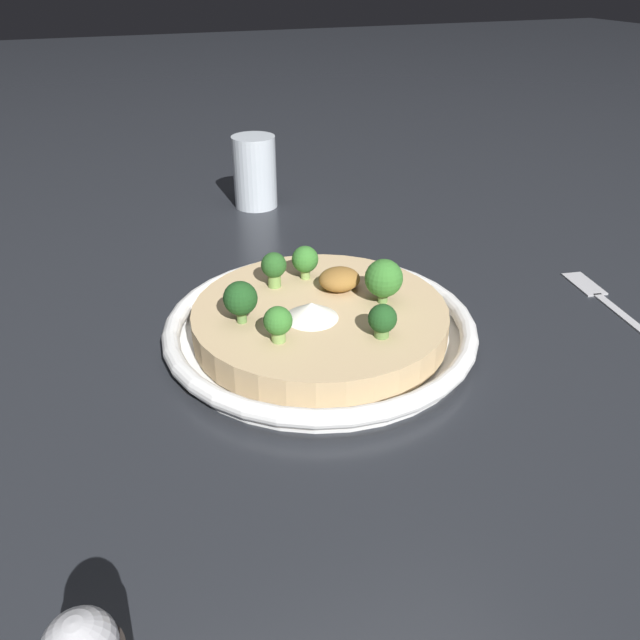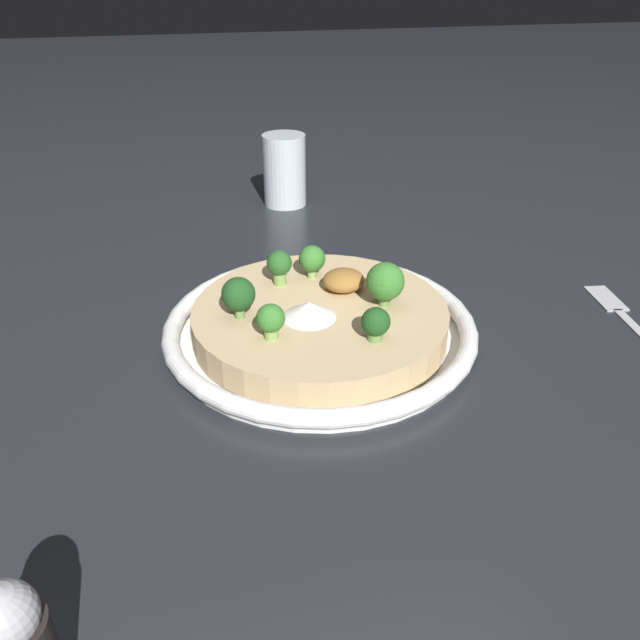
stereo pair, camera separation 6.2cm
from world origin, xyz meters
TOP-DOWN VIEW (x-y plane):
  - ground_plane at (0.00, 0.00)m, footprint 6.00×6.00m
  - risotto_bowl at (0.00, 0.00)m, footprint 0.32×0.32m
  - cheese_sprinkle at (0.02, 0.02)m, footprint 0.05×0.05m
  - crispy_onion_garnish at (-0.03, -0.03)m, footprint 0.04×0.04m
  - broccoli_front_left at (-0.01, -0.07)m, footprint 0.03×0.03m
  - broccoli_back at (-0.03, 0.07)m, footprint 0.03×0.03m
  - broccoli_back_left at (-0.06, 0.01)m, footprint 0.04×0.04m
  - broccoli_front at (0.03, -0.06)m, footprint 0.03×0.03m
  - broccoli_right at (0.08, -0.00)m, footprint 0.03×0.03m
  - broccoli_back_right at (0.06, 0.05)m, footprint 0.03×0.03m
  - drinking_glass at (-0.05, -0.40)m, footprint 0.07×0.07m
  - fork_utensil at (-0.33, 0.04)m, footprint 0.05×0.20m

SIDE VIEW (x-z plane):
  - ground_plane at x=0.00m, z-range 0.00..0.00m
  - fork_utensil at x=-0.33m, z-range 0.00..0.00m
  - risotto_bowl at x=0.00m, z-range 0.00..0.03m
  - cheese_sprinkle at x=0.02m, z-range 0.04..0.05m
  - crispy_onion_garnish at x=-0.03m, z-range 0.04..0.06m
  - broccoli_back at x=-0.03m, z-range 0.04..0.07m
  - drinking_glass at x=-0.05m, z-range 0.00..0.11m
  - broccoli_back_right at x=0.06m, z-range 0.04..0.07m
  - broccoli_front_left at x=-0.01m, z-range 0.04..0.08m
  - broccoli_front at x=0.03m, z-range 0.04..0.08m
  - broccoli_right at x=0.08m, z-range 0.04..0.08m
  - broccoli_back_left at x=-0.06m, z-range 0.04..0.09m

